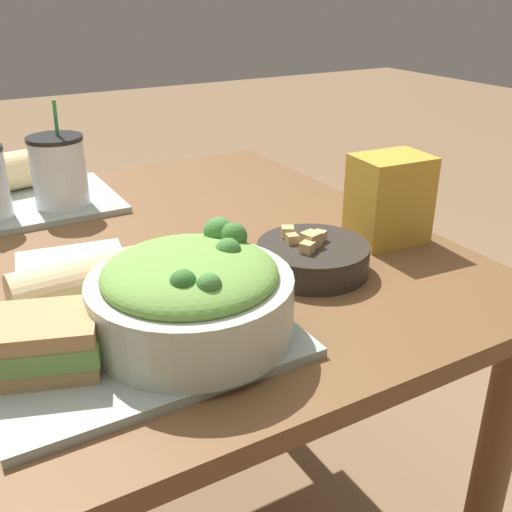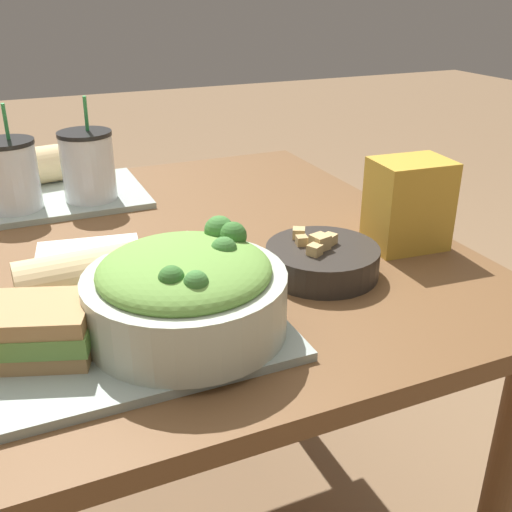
# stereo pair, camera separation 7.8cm
# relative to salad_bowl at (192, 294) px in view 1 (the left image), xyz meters

# --- Properties ---
(dining_table) EXTENTS (1.19, 0.98, 0.73)m
(dining_table) POSITION_rel_salad_bowl_xyz_m (-0.07, 0.29, -0.16)
(dining_table) COLOR brown
(dining_table) RESTS_ON ground_plane
(tray_near) EXTENTS (0.37, 0.27, 0.01)m
(tray_near) POSITION_rel_salad_bowl_xyz_m (-0.06, 0.02, -0.06)
(tray_near) COLOR #99A89E
(tray_near) RESTS_ON dining_table
(tray_far) EXTENTS (0.37, 0.27, 0.01)m
(tray_far) POSITION_rel_salad_bowl_xyz_m (-0.10, 0.61, -0.06)
(tray_far) COLOR #99A89E
(tray_far) RESTS_ON dining_table
(salad_bowl) EXTENTS (0.25, 0.25, 0.12)m
(salad_bowl) POSITION_rel_salad_bowl_xyz_m (0.00, 0.00, 0.00)
(salad_bowl) COLOR beige
(salad_bowl) RESTS_ON tray_near
(soup_bowl) EXTENTS (0.17, 0.17, 0.07)m
(soup_bowl) POSITION_rel_salad_bowl_xyz_m (0.24, 0.09, -0.04)
(soup_bowl) COLOR #2D2823
(soup_bowl) RESTS_ON dining_table
(sandwich_near) EXTENTS (0.15, 0.13, 0.06)m
(sandwich_near) POSITION_rel_salad_bowl_xyz_m (-0.17, 0.02, -0.02)
(sandwich_near) COLOR tan
(sandwich_near) RESTS_ON tray_near
(baguette_near) EXTENTS (0.18, 0.09, 0.08)m
(baguette_near) POSITION_rel_salad_bowl_xyz_m (-0.10, 0.11, -0.02)
(baguette_near) COLOR #DBBC84
(baguette_near) RESTS_ON tray_near
(baguette_far) EXTENTS (0.16, 0.10, 0.08)m
(baguette_far) POSITION_rel_salad_bowl_xyz_m (-0.11, 0.70, -0.02)
(baguette_far) COLOR #DBBC84
(baguette_far) RESTS_ON tray_far
(drink_cup_red) EXTENTS (0.10, 0.10, 0.20)m
(drink_cup_red) POSITION_rel_salad_bowl_xyz_m (-0.03, 0.56, 0.01)
(drink_cup_red) COLOR silver
(drink_cup_red) RESTS_ON tray_far
(chip_bag) EXTENTS (0.13, 0.10, 0.15)m
(chip_bag) POSITION_rel_salad_bowl_xyz_m (0.43, 0.13, 0.01)
(chip_bag) COLOR gold
(chip_bag) RESTS_ON dining_table
(napkin_folded) EXTENTS (0.19, 0.14, 0.00)m
(napkin_folded) POSITION_rel_salad_bowl_xyz_m (-0.07, 0.32, -0.07)
(napkin_folded) COLOR white
(napkin_folded) RESTS_ON dining_table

